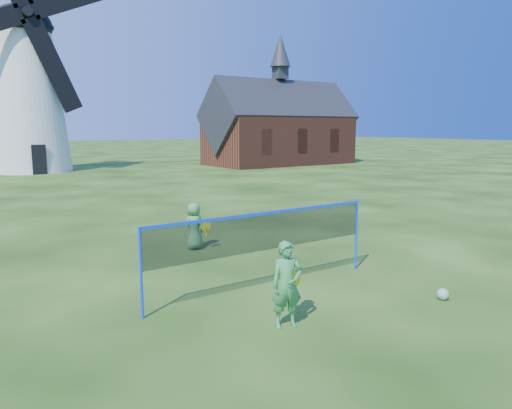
{
  "coord_description": "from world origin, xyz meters",
  "views": [
    {
      "loc": [
        -5.61,
        -7.92,
        3.15
      ],
      "look_at": [
        0.2,
        0.5,
        1.5
      ],
      "focal_mm": 33.9,
      "sensor_mm": 36.0,
      "label": 1
    }
  ],
  "objects": [
    {
      "name": "player_boy",
      "position": [
        0.03,
        3.06,
        0.61
      ],
      "size": [
        0.68,
        0.46,
        1.22
      ],
      "rotation": [
        0.0,
        0.0,
        3.26
      ],
      "color": "#49974D",
      "rests_on": "ground"
    },
    {
      "name": "player_girl",
      "position": [
        -1.06,
        -2.18,
        0.69
      ],
      "size": [
        0.72,
        0.49,
        1.39
      ],
      "rotation": [
        0.0,
        0.0,
        -0.36
      ],
      "color": "#3B954D",
      "rests_on": "ground"
    },
    {
      "name": "chapel",
      "position": [
        19.56,
        25.0,
        3.01
      ],
      "size": [
        12.64,
        6.13,
        10.69
      ],
      "color": "brown",
      "rests_on": "ground"
    },
    {
      "name": "ground",
      "position": [
        0.0,
        0.0,
        0.0
      ],
      "size": [
        220.0,
        220.0,
        0.0
      ],
      "primitive_type": "plane",
      "color": "black",
      "rests_on": "ground"
    },
    {
      "name": "play_ball",
      "position": [
        2.04,
        -2.88,
        0.11
      ],
      "size": [
        0.22,
        0.22,
        0.22
      ],
      "primitive_type": "sphere",
      "color": "green",
      "rests_on": "ground"
    },
    {
      "name": "badminton_net",
      "position": [
        -0.33,
        -0.57,
        1.14
      ],
      "size": [
        5.05,
        0.05,
        1.55
      ],
      "color": "blue",
      "rests_on": "ground"
    },
    {
      "name": "windmill",
      "position": [
        0.79,
        29.37,
        5.7
      ],
      "size": [
        12.8,
        5.42,
        16.87
      ],
      "color": "white",
      "rests_on": "ground"
    }
  ]
}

